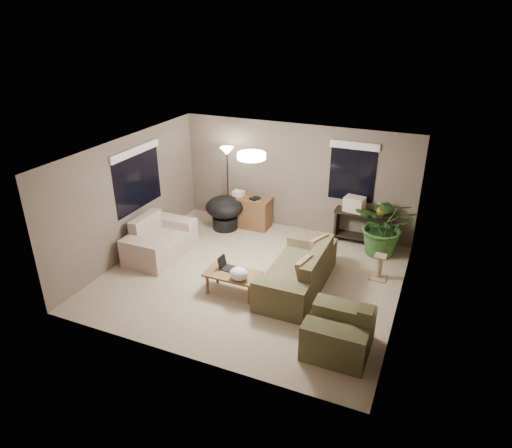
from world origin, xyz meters
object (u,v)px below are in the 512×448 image
at_px(coffee_table, 233,276).
at_px(papasan_chair, 225,210).
at_px(floor_lamp, 227,161).
at_px(houseplant, 384,232).
at_px(loveseat, 159,242).
at_px(console_table, 364,225).
at_px(main_sofa, 299,274).
at_px(armchair, 340,333).
at_px(cat_scratching_post, 379,268).
at_px(desk, 248,212).

xyz_separation_m(coffee_table, papasan_chair, (-1.38, 2.43, 0.11)).
bearing_deg(floor_lamp, papasan_chair, -80.66).
xyz_separation_m(papasan_chair, houseplant, (3.66, 0.18, 0.06)).
xyz_separation_m(loveseat, console_table, (3.87, 2.22, 0.14)).
relative_size(main_sofa, floor_lamp, 1.15).
height_order(loveseat, console_table, loveseat).
bearing_deg(main_sofa, armchair, -52.04).
height_order(coffee_table, cat_scratching_post, cat_scratching_post).
bearing_deg(console_table, papasan_chair, -170.95).
height_order(loveseat, papasan_chair, loveseat).
bearing_deg(floor_lamp, loveseat, -108.07).
relative_size(console_table, cat_scratching_post, 2.60).
relative_size(main_sofa, coffee_table, 2.20).
distance_m(houseplant, cat_scratching_post, 1.08).
bearing_deg(floor_lamp, desk, 5.33).
bearing_deg(cat_scratching_post, armchair, -94.99).
xyz_separation_m(papasan_chair, floor_lamp, (-0.05, 0.28, 1.13)).
bearing_deg(cat_scratching_post, desk, 160.30).
xyz_separation_m(main_sofa, desk, (-1.98, 2.10, 0.08)).
distance_m(armchair, houseplant, 3.38).
bearing_deg(console_table, coffee_table, -121.35).
bearing_deg(main_sofa, console_table, 72.22).
xyz_separation_m(coffee_table, floor_lamp, (-1.43, 2.71, 1.24)).
bearing_deg(console_table, floor_lamp, -175.97).
height_order(loveseat, floor_lamp, floor_lamp).
relative_size(houseplant, cat_scratching_post, 2.71).
distance_m(coffee_table, floor_lamp, 3.31).
distance_m(papasan_chair, floor_lamp, 1.17).
height_order(console_table, cat_scratching_post, console_table).
distance_m(loveseat, floor_lamp, 2.47).
xyz_separation_m(coffee_table, console_table, (1.79, 2.94, 0.08)).
xyz_separation_m(armchair, papasan_chair, (-3.55, 3.20, 0.17)).
bearing_deg(coffee_table, armchair, -19.38).
bearing_deg(papasan_chair, houseplant, 2.76).
bearing_deg(main_sofa, floor_lamp, 140.47).
xyz_separation_m(console_table, floor_lamp, (-3.22, -0.23, 1.16)).
distance_m(armchair, floor_lamp, 5.17).
relative_size(loveseat, houseplant, 1.18).
xyz_separation_m(loveseat, coffee_table, (2.08, -0.72, 0.06)).
xyz_separation_m(main_sofa, houseplant, (1.22, 1.95, 0.23)).
xyz_separation_m(loveseat, floor_lamp, (0.65, 1.99, 1.30)).
xyz_separation_m(desk, console_table, (2.71, 0.18, 0.06)).
xyz_separation_m(floor_lamp, cat_scratching_post, (3.80, -1.13, -1.38)).
relative_size(armchair, floor_lamp, 0.52).
relative_size(desk, console_table, 0.85).
distance_m(main_sofa, coffee_table, 1.25).
bearing_deg(coffee_table, floor_lamp, 117.75).
xyz_separation_m(console_table, houseplant, (0.49, -0.33, 0.09)).
bearing_deg(houseplant, papasan_chair, -177.24).
bearing_deg(coffee_table, console_table, 58.65).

